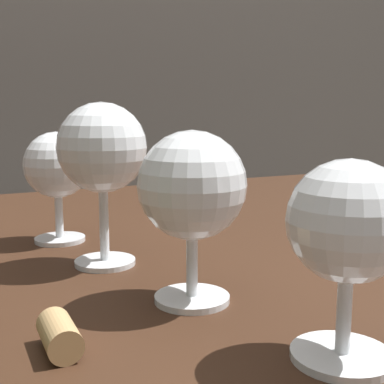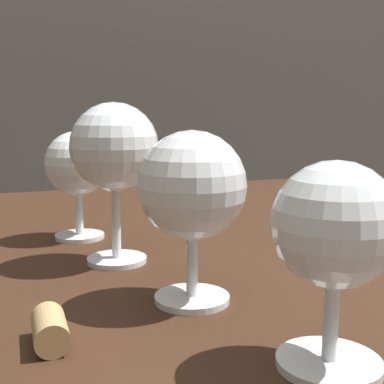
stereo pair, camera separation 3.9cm
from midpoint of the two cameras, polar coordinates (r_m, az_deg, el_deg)
dining_table at (r=0.62m, az=-6.92°, el=-13.89°), size 1.21×0.85×0.71m
wine_glass_white at (r=0.31m, az=13.29°, el=-3.59°), size 0.07×0.07×0.12m
wine_glass_pinot at (r=0.39m, az=-2.87°, el=0.32°), size 0.08×0.08×0.13m
wine_glass_port at (r=0.50m, az=-12.07°, el=4.29°), size 0.08×0.08×0.16m
wine_glass_chardonnay at (r=0.60m, az=-16.40°, el=2.68°), size 0.07×0.07×0.12m
cork at (r=0.35m, az=-17.59°, el=-14.78°), size 0.02×0.04×0.02m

